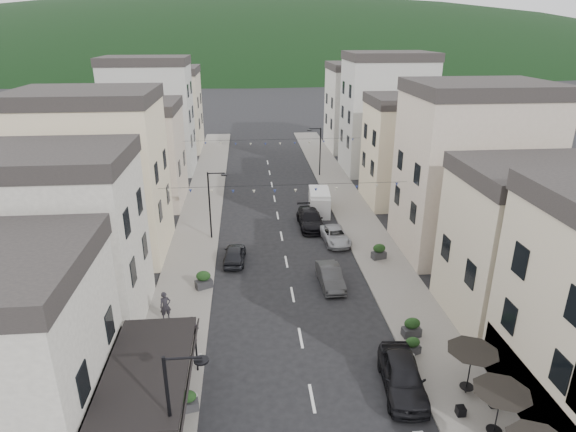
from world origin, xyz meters
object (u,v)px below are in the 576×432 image
at_px(parked_car_d, 310,219).
at_px(pedestrian_a, 165,306).
at_px(parked_car_e, 234,254).
at_px(pedestrian_b, 193,329).
at_px(parked_car_a, 403,376).
at_px(parked_car_c, 335,236).
at_px(parked_car_b, 330,276).
at_px(delivery_van, 319,201).

height_order(parked_car_d, pedestrian_a, pedestrian_a).
height_order(parked_car_e, pedestrian_b, pedestrian_b).
relative_size(parked_car_a, pedestrian_a, 2.62).
height_order(parked_car_a, pedestrian_a, pedestrian_a).
relative_size(parked_car_c, pedestrian_a, 2.31).
bearing_deg(parked_car_a, parked_car_c, 96.56).
distance_m(parked_car_b, delivery_van, 14.71).
height_order(parked_car_b, parked_car_e, parked_car_b).
bearing_deg(parked_car_b, delivery_van, 82.26).
bearing_deg(parked_car_a, pedestrian_a, 156.39).
bearing_deg(delivery_van, parked_car_d, -104.89).
distance_m(parked_car_b, parked_car_e, 8.03).
height_order(delivery_van, pedestrian_a, delivery_van).
xyz_separation_m(parked_car_e, delivery_van, (8.22, 10.41, 0.46)).
height_order(delivery_van, pedestrian_b, delivery_van).
xyz_separation_m(delivery_van, pedestrian_a, (-12.35, -18.18, -0.08)).
bearing_deg(parked_car_a, parked_car_d, 100.88).
bearing_deg(parked_car_c, parked_car_a, -94.41).
bearing_deg(parked_car_b, pedestrian_a, -164.40).
bearing_deg(pedestrian_b, delivery_van, 70.81).
bearing_deg(pedestrian_b, parked_car_a, -16.55).
xyz_separation_m(parked_car_a, parked_car_d, (-1.80, 21.68, -0.08)).
xyz_separation_m(pedestrian_a, pedestrian_b, (1.88, -2.36, -0.17)).
bearing_deg(parked_car_b, parked_car_c, 74.76).
bearing_deg(delivery_van, pedestrian_a, -118.87).
relative_size(parked_car_e, delivery_van, 0.80).
relative_size(parked_car_c, delivery_van, 0.87).
distance_m(parked_car_b, parked_car_d, 10.85).
bearing_deg(parked_car_e, delivery_van, -124.33).
bearing_deg(parked_car_d, parked_car_b, -91.16).
xyz_separation_m(parked_car_c, pedestrian_a, (-12.62, -10.79, 0.46)).
relative_size(parked_car_d, pedestrian_a, 2.78).
height_order(parked_car_d, parked_car_e, parked_car_d).
height_order(parked_car_d, pedestrian_b, pedestrian_b).
distance_m(parked_car_e, pedestrian_b, 10.37).
relative_size(parked_car_a, pedestrian_b, 3.18).
xyz_separation_m(parked_car_e, pedestrian_b, (-2.25, -10.12, 0.22)).
xyz_separation_m(parked_car_a, pedestrian_b, (-10.88, 4.93, 0.05)).
bearing_deg(parked_car_d, delivery_van, 68.63).
relative_size(parked_car_a, parked_car_b, 1.19).
relative_size(parked_car_b, pedestrian_b, 2.68).
bearing_deg(parked_car_b, parked_car_e, 145.94).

